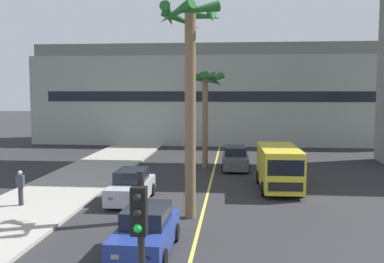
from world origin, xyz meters
TOP-DOWN VIEW (x-y plane):
  - lane_stripe_center at (0.00, 24.00)m, footprint 0.14×56.00m
  - pier_building_backdrop at (0.00, 46.12)m, footprint 38.02×8.04m
  - car_queue_front at (1.48, 30.07)m, footprint 1.87×4.12m
  - car_queue_second at (-1.56, 14.05)m, footprint 1.89×4.13m
  - car_queue_third at (-3.66, 20.75)m, footprint 1.86×4.11m
  - delivery_van at (3.83, 23.97)m, footprint 2.26×5.30m
  - palm_tree_near_median at (-0.49, 18.24)m, footprint 2.81×2.91m
  - palm_tree_mid_median at (-0.67, 30.26)m, footprint 2.83×2.83m
  - pedestrian_far_along at (-8.45, 18.97)m, footprint 0.34×0.22m

SIDE VIEW (x-z plane):
  - lane_stripe_center at x=0.00m, z-range 0.00..0.01m
  - car_queue_front at x=1.48m, z-range -0.06..1.50m
  - car_queue_second at x=-1.56m, z-range -0.06..1.50m
  - car_queue_third at x=-3.66m, z-range -0.06..1.50m
  - pedestrian_far_along at x=-8.45m, z-range 0.19..1.81m
  - delivery_van at x=3.83m, z-range 0.11..2.47m
  - pier_building_backdrop at x=0.00m, z-range -0.06..9.96m
  - palm_tree_mid_median at x=-0.67m, z-range 2.08..8.87m
  - palm_tree_near_median at x=-0.49m, z-range 2.13..11.23m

